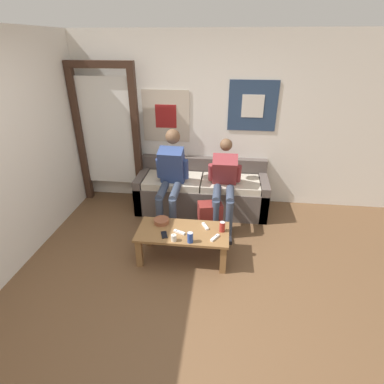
# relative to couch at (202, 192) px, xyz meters

# --- Properties ---
(ground_plane) EXTENTS (18.00, 18.00, 0.00)m
(ground_plane) POSITION_rel_couch_xyz_m (-0.14, -2.01, -0.29)
(ground_plane) COLOR brown
(wall_back) EXTENTS (10.00, 0.07, 2.55)m
(wall_back) POSITION_rel_couch_xyz_m (-0.14, 0.38, 0.99)
(wall_back) COLOR white
(wall_back) RESTS_ON ground_plane
(door_frame) EXTENTS (1.00, 0.10, 2.15)m
(door_frame) POSITION_rel_couch_xyz_m (-1.47, 0.16, 0.91)
(door_frame) COLOR #382319
(door_frame) RESTS_ON ground_plane
(couch) EXTENTS (1.98, 0.74, 0.75)m
(couch) POSITION_rel_couch_xyz_m (0.00, 0.00, 0.00)
(couch) COLOR #564C47
(couch) RESTS_ON ground_plane
(coffee_table) EXTENTS (1.08, 0.52, 0.39)m
(coffee_table) POSITION_rel_couch_xyz_m (-0.11, -1.24, 0.03)
(coffee_table) COLOR olive
(coffee_table) RESTS_ON ground_plane
(person_seated_adult) EXTENTS (0.47, 0.95, 1.30)m
(person_seated_adult) POSITION_rel_couch_xyz_m (-0.41, -0.36, 0.43)
(person_seated_adult) COLOR #384256
(person_seated_adult) RESTS_ON ground_plane
(person_seated_teen) EXTENTS (0.47, 0.97, 1.17)m
(person_seated_teen) POSITION_rel_couch_xyz_m (0.34, -0.35, 0.36)
(person_seated_teen) COLOR #384256
(person_seated_teen) RESTS_ON ground_plane
(backpack) EXTENTS (0.36, 0.30, 0.46)m
(backpack) POSITION_rel_couch_xyz_m (0.17, -0.69, -0.07)
(backpack) COLOR maroon
(backpack) RESTS_ON ground_plane
(ceramic_bowl) EXTENTS (0.19, 0.19, 0.06)m
(ceramic_bowl) POSITION_rel_couch_xyz_m (-0.40, -1.11, 0.13)
(ceramic_bowl) COLOR brown
(ceramic_bowl) RESTS_ON coffee_table
(pillar_candle) EXTENTS (0.06, 0.06, 0.09)m
(pillar_candle) POSITION_rel_couch_xyz_m (-0.19, -1.45, 0.14)
(pillar_candle) COLOR silver
(pillar_candle) RESTS_ON coffee_table
(drink_can_blue) EXTENTS (0.07, 0.07, 0.12)m
(drink_can_blue) POSITION_rel_couch_xyz_m (-0.00, -1.45, 0.16)
(drink_can_blue) COLOR #28479E
(drink_can_blue) RESTS_ON coffee_table
(drink_can_red) EXTENTS (0.07, 0.07, 0.12)m
(drink_can_red) POSITION_rel_couch_xyz_m (0.34, -1.20, 0.16)
(drink_can_red) COLOR maroon
(drink_can_red) RESTS_ON coffee_table
(game_controller_near_left) EXTENTS (0.10, 0.14, 0.03)m
(game_controller_near_left) POSITION_rel_couch_xyz_m (0.14, -1.13, 0.11)
(game_controller_near_left) COLOR white
(game_controller_near_left) RESTS_ON coffee_table
(game_controller_near_right) EXTENTS (0.15, 0.09, 0.03)m
(game_controller_near_right) POSITION_rel_couch_xyz_m (-0.15, -1.29, 0.11)
(game_controller_near_right) COLOR white
(game_controller_near_right) RESTS_ON coffee_table
(game_controller_far_center) EXTENTS (0.10, 0.14, 0.03)m
(game_controller_far_center) POSITION_rel_couch_xyz_m (0.27, -1.36, 0.11)
(game_controller_far_center) COLOR white
(game_controller_far_center) RESTS_ON coffee_table
(cell_phone) EXTENTS (0.10, 0.15, 0.01)m
(cell_phone) POSITION_rel_couch_xyz_m (-0.32, -1.36, 0.11)
(cell_phone) COLOR black
(cell_phone) RESTS_ON coffee_table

